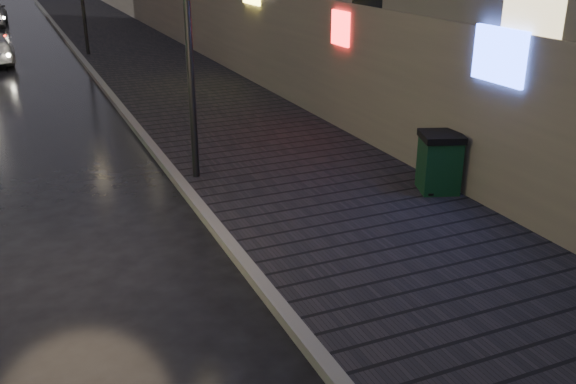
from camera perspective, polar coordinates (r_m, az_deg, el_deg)
name	(u,v)px	position (r m, az deg, el deg)	size (l,w,h in m)	color
ground	(187,382)	(7.49, -9.00, -16.38)	(120.00, 120.00, 0.00)	black
sidewalk	(143,56)	(27.66, -12.75, 11.69)	(4.60, 58.00, 0.15)	black
curb	(83,60)	(27.31, -17.77, 11.08)	(0.20, 58.00, 0.15)	slate
lamp_near	(187,3)	(12.25, -8.99, 16.23)	(0.36, 0.36, 5.28)	black
trash_bin	(439,162)	(12.25, 13.31, 2.63)	(0.94, 0.94, 1.12)	#0D311A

